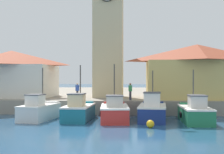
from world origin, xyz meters
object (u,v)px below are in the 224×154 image
object	(u,v)px
fishing_boat_mid_left	(152,111)
mooring_buoy	(150,124)
fishing_boat_far_left	(39,111)
fishing_boat_left_inner	(114,111)
clock_tower	(108,25)
warehouse_right	(197,71)
fishing_boat_center	(195,113)
dock_worker_along_quay	(77,91)
warehouse_left	(11,73)
dock_worker_near_tower	(130,91)
fishing_boat_left_outer	(79,111)

from	to	relation	value
fishing_boat_mid_left	mooring_buoy	world-z (taller)	fishing_boat_mid_left
fishing_boat_far_left	fishing_boat_mid_left	bearing A→B (deg)	1.86
fishing_boat_left_inner	clock_tower	xyz separation A→B (m)	(-1.24, 9.40, 8.51)
fishing_boat_far_left	warehouse_right	distance (m)	16.26
fishing_boat_center	dock_worker_along_quay	size ratio (longest dim) A/B	3.26
warehouse_left	mooring_buoy	distance (m)	19.36
fishing_boat_mid_left	dock_worker_near_tower	size ratio (longest dim) A/B	3.21
fishing_boat_center	dock_worker_near_tower	distance (m)	7.22
fishing_boat_left_inner	fishing_boat_mid_left	world-z (taller)	fishing_boat_left_inner
mooring_buoy	fishing_boat_center	bearing A→B (deg)	39.39
fishing_boat_left_inner	warehouse_left	world-z (taller)	warehouse_left
fishing_boat_mid_left	clock_tower	size ratio (longest dim) A/B	0.31
fishing_boat_far_left	fishing_boat_center	xyz separation A→B (m)	(12.34, -0.48, -0.02)
warehouse_right	dock_worker_near_tower	xyz separation A→B (m)	(-6.76, -2.87, -1.97)
warehouse_right	dock_worker_along_quay	size ratio (longest dim) A/B	6.48
fishing_boat_far_left	mooring_buoy	bearing A→B (deg)	-21.26
fishing_boat_far_left	dock_worker_along_quay	bearing A→B (deg)	68.27
fishing_boat_left_inner	dock_worker_along_quay	xyz separation A→B (m)	(-3.97, 5.47, 1.41)
fishing_boat_left_outer	dock_worker_near_tower	size ratio (longest dim) A/B	3.07
fishing_boat_mid_left	warehouse_right	world-z (taller)	warehouse_right
warehouse_left	mooring_buoy	size ratio (longest dim) A/B	17.36
fishing_boat_left_outer	fishing_boat_center	xyz separation A→B (m)	(9.15, -0.67, -0.01)
fishing_boat_left_inner	mooring_buoy	xyz separation A→B (m)	(2.66, -3.31, -0.47)
fishing_boat_left_inner	warehouse_right	xyz separation A→B (m)	(7.98, 7.49, 3.38)
fishing_boat_left_outer	fishing_boat_mid_left	distance (m)	5.95
fishing_boat_left_inner	dock_worker_along_quay	size ratio (longest dim) A/B	3.25
dock_worker_near_tower	fishing_boat_far_left	bearing A→B (deg)	-148.31
fishing_boat_mid_left	dock_worker_along_quay	distance (m)	8.75
fishing_boat_far_left	fishing_boat_left_inner	size ratio (longest dim) A/B	0.89
mooring_buoy	dock_worker_along_quay	xyz separation A→B (m)	(-6.63, 8.78, 1.88)
fishing_boat_left_inner	dock_worker_along_quay	bearing A→B (deg)	126.01
fishing_boat_center	clock_tower	bearing A→B (deg)	127.36
fishing_boat_mid_left	fishing_boat_center	size ratio (longest dim) A/B	0.99
fishing_boat_left_outer	fishing_boat_mid_left	world-z (taller)	fishing_boat_left_outer
fishing_boat_far_left	fishing_boat_center	world-z (taller)	fishing_boat_far_left
fishing_boat_mid_left	warehouse_right	xyz separation A→B (m)	(4.95, 7.09, 3.33)
fishing_boat_far_left	fishing_boat_left_inner	world-z (taller)	fishing_boat_left_inner
fishing_boat_center	warehouse_left	world-z (taller)	warehouse_left
mooring_buoy	clock_tower	bearing A→B (deg)	107.05
fishing_boat_left_outer	mooring_buoy	size ratio (longest dim) A/B	9.16
fishing_boat_far_left	dock_worker_along_quay	world-z (taller)	fishing_boat_far_left
warehouse_left	fishing_boat_mid_left	bearing A→B (deg)	-29.48
fishing_boat_left_outer	fishing_boat_center	bearing A→B (deg)	-4.20
warehouse_right	dock_worker_along_quay	distance (m)	12.28
fishing_boat_mid_left	warehouse_right	size ratio (longest dim) A/B	0.50
fishing_boat_center	warehouse_right	size ratio (longest dim) A/B	0.50
dock_worker_near_tower	fishing_boat_left_outer	bearing A→B (deg)	-133.64
warehouse_right	dock_worker_near_tower	world-z (taller)	warehouse_right
fishing_boat_far_left	fishing_boat_left_inner	bearing A→B (deg)	-0.95
warehouse_left	dock_worker_near_tower	world-z (taller)	warehouse_left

